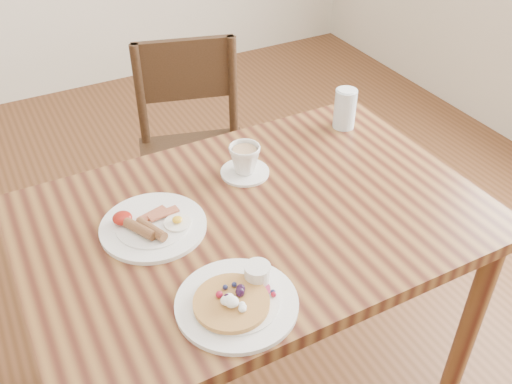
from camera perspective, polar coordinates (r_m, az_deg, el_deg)
ground at (r=2.05m, az=0.00°, el=-18.58°), size 5.00×5.00×0.00m
dining_table at (r=1.56m, az=0.00°, el=-4.96°), size 1.20×0.80×0.75m
chair_far at (r=2.24m, az=-6.19°, el=4.43°), size 0.52×0.52×0.88m
pancake_plate at (r=1.26m, az=-1.84°, el=-10.70°), size 0.27×0.27×0.06m
breakfast_plate at (r=1.46m, az=-10.39°, el=-3.32°), size 0.27×0.27×0.04m
teacup_saucer at (r=1.62m, az=-1.14°, el=3.10°), size 0.14×0.14×0.09m
water_glass at (r=1.85m, az=8.89°, el=8.23°), size 0.07×0.07×0.13m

